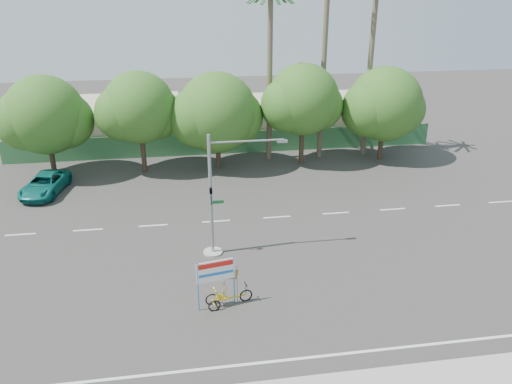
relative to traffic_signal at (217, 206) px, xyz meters
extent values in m
plane|color=#33302D|center=(2.20, -3.98, -2.92)|extent=(120.00, 120.00, 0.00)
cube|color=#336B3D|center=(2.20, 17.52, -1.92)|extent=(38.00, 0.08, 2.00)
cube|color=beige|center=(-7.80, 22.02, -0.92)|extent=(12.00, 8.00, 4.00)
cube|color=beige|center=(10.20, 22.02, -1.12)|extent=(14.00, 8.00, 3.60)
cylinder|color=#473828|center=(-11.80, 14.02, -1.16)|extent=(0.40, 0.40, 3.52)
sphere|color=#1F4D16|center=(-11.80, 14.02, 2.04)|extent=(6.00, 6.00, 6.00)
sphere|color=#1F4D16|center=(-10.45, 14.32, 1.48)|extent=(4.32, 4.32, 4.32)
sphere|color=#1F4D16|center=(-13.15, 13.77, 1.72)|extent=(4.56, 4.56, 4.56)
cylinder|color=#473828|center=(-4.80, 14.02, -1.05)|extent=(0.40, 0.40, 3.74)
sphere|color=#1F4D16|center=(-4.80, 14.02, 2.35)|extent=(5.60, 5.60, 5.60)
sphere|color=#1F4D16|center=(-3.54, 14.32, 1.76)|extent=(4.03, 4.03, 4.03)
sphere|color=#1F4D16|center=(-6.06, 13.77, 2.01)|extent=(4.26, 4.26, 4.26)
cylinder|color=#473828|center=(1.20, 14.02, -1.27)|extent=(0.40, 0.40, 3.30)
sphere|color=#1F4D16|center=(1.20, 14.02, 1.73)|extent=(6.40, 6.40, 6.40)
sphere|color=#1F4D16|center=(2.64, 14.32, 1.21)|extent=(4.61, 4.61, 4.61)
sphere|color=#1F4D16|center=(-0.24, 13.77, 1.43)|extent=(4.86, 4.86, 4.86)
cylinder|color=#473828|center=(8.20, 14.02, -0.98)|extent=(0.40, 0.40, 3.87)
sphere|color=#1F4D16|center=(8.20, 14.02, 2.54)|extent=(5.80, 5.80, 5.80)
sphere|color=#1F4D16|center=(9.50, 14.32, 1.92)|extent=(4.18, 4.18, 4.18)
sphere|color=#1F4D16|center=(6.89, 13.77, 2.19)|extent=(4.41, 4.41, 4.41)
cylinder|color=#473828|center=(15.20, 14.02, -1.20)|extent=(0.40, 0.40, 3.43)
sphere|color=#1F4D16|center=(15.20, 14.02, 1.92)|extent=(6.20, 6.20, 6.20)
sphere|color=#1F4D16|center=(16.59, 14.32, 1.37)|extent=(4.46, 4.46, 4.46)
sphere|color=#1F4D16|center=(13.80, 13.77, 1.61)|extent=(4.71, 4.71, 4.71)
cylinder|color=#70604C|center=(10.20, 15.52, 5.58)|extent=(0.44, 0.44, 17.00)
cylinder|color=#70604C|center=(14.20, 15.52, 4.58)|extent=(0.44, 0.44, 15.00)
cylinder|color=#70604C|center=(5.70, 15.52, 4.08)|extent=(0.44, 0.44, 14.00)
cylinder|color=gray|center=(-0.30, 0.02, -2.87)|extent=(1.10, 1.10, 0.10)
cylinder|color=gray|center=(-0.30, 0.02, 0.58)|extent=(0.18, 0.18, 7.00)
cylinder|color=gray|center=(1.70, 0.02, 3.63)|extent=(4.00, 0.10, 0.10)
cube|color=gray|center=(3.60, 0.02, 3.53)|extent=(0.55, 0.20, 0.12)
imported|color=black|center=(-0.30, -0.20, 0.68)|extent=(0.16, 0.20, 1.00)
cube|color=#14662D|center=(0.05, 0.02, 0.23)|extent=(0.70, 0.04, 0.18)
torus|color=black|center=(0.94, -4.84, -2.63)|extent=(0.66, 0.19, 0.66)
torus|color=black|center=(-0.72, -4.88, -2.65)|extent=(0.61, 0.18, 0.61)
torus|color=black|center=(-0.62, -5.41, -2.65)|extent=(0.61, 0.18, 0.61)
cube|color=gold|center=(0.14, -4.99, -2.57)|extent=(1.63, 0.36, 0.06)
cube|color=gold|center=(-0.67, -5.14, -2.63)|extent=(0.16, 0.58, 0.05)
cube|color=gold|center=(-0.24, -5.06, -2.44)|extent=(0.55, 0.49, 0.06)
cube|color=gold|center=(-0.50, -5.11, -2.16)|extent=(0.29, 0.44, 0.52)
cylinder|color=black|center=(0.94, -4.84, -2.24)|extent=(0.03, 0.03, 0.53)
cube|color=black|center=(0.94, -4.84, -1.98)|extent=(0.12, 0.44, 0.04)
imported|color=#CCB284|center=(-0.10, -5.04, -2.07)|extent=(0.32, 0.42, 1.05)
cylinder|color=blue|center=(-1.34, -5.27, -1.61)|extent=(0.06, 0.06, 2.61)
cylinder|color=blue|center=(0.37, -4.95, -1.61)|extent=(0.06, 0.06, 2.61)
cube|color=white|center=(-0.48, -5.11, -0.93)|extent=(1.82, 0.39, 1.06)
cube|color=red|center=(-0.48, -5.14, -0.60)|extent=(1.62, 0.32, 0.25)
cube|color=blue|center=(-0.48, -5.14, -1.08)|extent=(1.62, 0.32, 0.14)
cylinder|color=black|center=(0.52, -4.92, -1.90)|extent=(0.02, 0.02, 2.03)
cube|color=red|center=(0.18, -4.98, -1.27)|extent=(0.85, 0.18, 0.63)
imported|color=#0E6861|center=(-11.71, 10.50, -2.21)|extent=(3.20, 5.43, 1.42)
camera|label=1|loc=(-1.65, -24.88, 11.42)|focal=35.00mm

